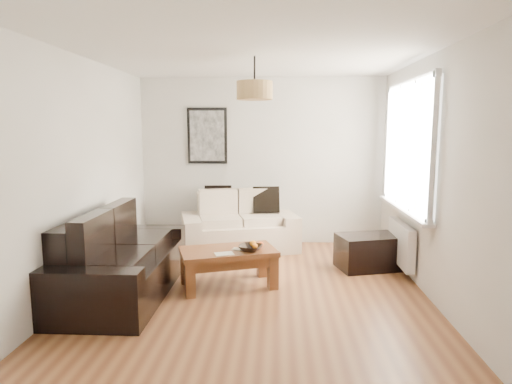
# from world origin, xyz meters

# --- Properties ---
(floor) EXTENTS (4.50, 4.50, 0.00)m
(floor) POSITION_xyz_m (0.00, 0.00, 0.00)
(floor) COLOR brown
(floor) RESTS_ON ground
(ceiling) EXTENTS (3.80, 4.50, 0.00)m
(ceiling) POSITION_xyz_m (0.00, 0.00, 2.60)
(ceiling) COLOR white
(ceiling) RESTS_ON floor
(wall_back) EXTENTS (3.80, 0.04, 2.60)m
(wall_back) POSITION_xyz_m (0.00, 2.25, 1.30)
(wall_back) COLOR silver
(wall_back) RESTS_ON floor
(wall_front) EXTENTS (3.80, 0.04, 2.60)m
(wall_front) POSITION_xyz_m (0.00, -2.25, 1.30)
(wall_front) COLOR silver
(wall_front) RESTS_ON floor
(wall_left) EXTENTS (0.04, 4.50, 2.60)m
(wall_left) POSITION_xyz_m (-1.90, 0.00, 1.30)
(wall_left) COLOR silver
(wall_left) RESTS_ON floor
(wall_right) EXTENTS (0.04, 4.50, 2.60)m
(wall_right) POSITION_xyz_m (1.90, 0.00, 1.30)
(wall_right) COLOR silver
(wall_right) RESTS_ON floor
(window_bay) EXTENTS (0.14, 1.90, 1.60)m
(window_bay) POSITION_xyz_m (1.86, 0.80, 1.60)
(window_bay) COLOR white
(window_bay) RESTS_ON wall_right
(radiator) EXTENTS (0.10, 0.90, 0.52)m
(radiator) POSITION_xyz_m (1.82, 0.80, 0.38)
(radiator) COLOR white
(radiator) RESTS_ON wall_right
(poster) EXTENTS (0.62, 0.04, 0.87)m
(poster) POSITION_xyz_m (-0.85, 2.22, 1.70)
(poster) COLOR black
(poster) RESTS_ON wall_back
(pendant_shade) EXTENTS (0.40, 0.40, 0.20)m
(pendant_shade) POSITION_xyz_m (0.00, 0.30, 2.23)
(pendant_shade) COLOR tan
(pendant_shade) RESTS_ON ceiling
(loveseat_cream) EXTENTS (1.86, 1.32, 0.84)m
(loveseat_cream) POSITION_xyz_m (-0.31, 1.78, 0.42)
(loveseat_cream) COLOR beige
(loveseat_cream) RESTS_ON floor
(sofa_leather) EXTENTS (0.98, 2.00, 0.86)m
(sofa_leather) POSITION_xyz_m (-1.43, -0.08, 0.43)
(sofa_leather) COLOR black
(sofa_leather) RESTS_ON floor
(coffee_table) EXTENTS (1.21, 0.90, 0.44)m
(coffee_table) POSITION_xyz_m (-0.30, 0.21, 0.22)
(coffee_table) COLOR brown
(coffee_table) RESTS_ON floor
(ottoman) EXTENTS (0.88, 0.68, 0.44)m
(ottoman) POSITION_xyz_m (1.45, 0.95, 0.22)
(ottoman) COLOR black
(ottoman) RESTS_ON floor
(cushion_left) EXTENTS (0.42, 0.17, 0.41)m
(cushion_left) POSITION_xyz_m (-0.66, 1.98, 0.73)
(cushion_left) COLOR black
(cushion_left) RESTS_ON loveseat_cream
(cushion_right) EXTENTS (0.41, 0.17, 0.40)m
(cushion_right) POSITION_xyz_m (0.08, 1.98, 0.73)
(cushion_right) COLOR black
(cushion_right) RESTS_ON loveseat_cream
(fruit_bowl) EXTENTS (0.32, 0.32, 0.07)m
(fruit_bowl) POSITION_xyz_m (-0.04, 0.16, 0.47)
(fruit_bowl) COLOR black
(fruit_bowl) RESTS_ON coffee_table
(orange_a) EXTENTS (0.07, 0.07, 0.06)m
(orange_a) POSITION_xyz_m (0.01, 0.22, 0.48)
(orange_a) COLOR orange
(orange_a) RESTS_ON fruit_bowl
(orange_b) EXTENTS (0.08, 0.08, 0.07)m
(orange_b) POSITION_xyz_m (0.07, 0.29, 0.48)
(orange_b) COLOR #DB4912
(orange_b) RESTS_ON fruit_bowl
(orange_c) EXTENTS (0.11, 0.11, 0.09)m
(orange_c) POSITION_xyz_m (-0.02, 0.29, 0.48)
(orange_c) COLOR orange
(orange_c) RESTS_ON fruit_bowl
(papers) EXTENTS (0.24, 0.20, 0.01)m
(papers) POSITION_xyz_m (-0.32, 0.01, 0.44)
(papers) COLOR beige
(papers) RESTS_ON coffee_table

